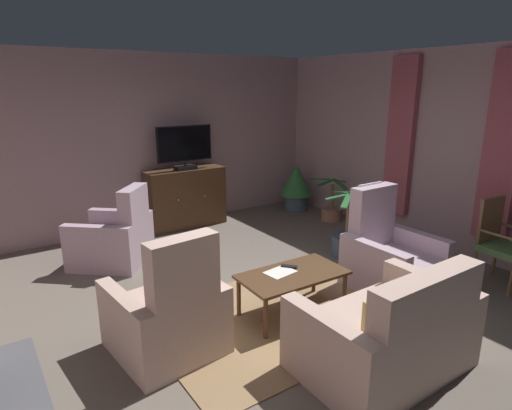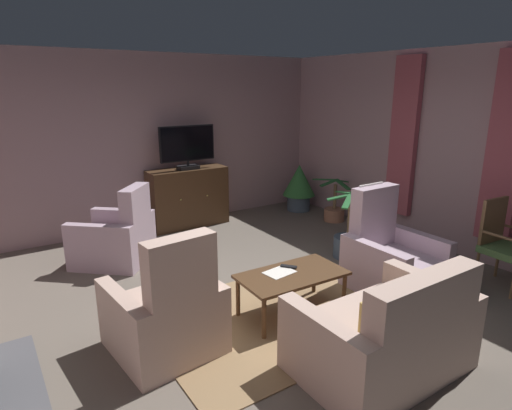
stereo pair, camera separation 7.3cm
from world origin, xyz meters
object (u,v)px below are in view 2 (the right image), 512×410
at_px(tv_cabinet, 188,199).
at_px(potted_plant_small_fern_corner, 348,243).
at_px(coffee_table, 292,278).
at_px(tv_remote, 289,267).
at_px(armchair_near_window, 166,316).
at_px(side_chair_tucked_against_wall, 503,243).
at_px(sofa_floral, 386,336).
at_px(television, 187,146).
at_px(potted_plant_leafy_by_curtain, 299,185).
at_px(folded_newspaper, 279,272).
at_px(armchair_angled_to_table, 116,239).
at_px(potted_plant_on_hearth_side, 334,211).
at_px(armchair_in_far_corner, 391,260).

xyz_separation_m(tv_cabinet, potted_plant_small_fern_corner, (1.24, -2.50, -0.26)).
height_order(coffee_table, tv_remote, tv_remote).
relative_size(armchair_near_window, side_chair_tucked_against_wall, 1.13).
bearing_deg(side_chair_tucked_against_wall, sofa_floral, -172.11).
relative_size(television, potted_plant_leafy_by_curtain, 1.07).
bearing_deg(armchair_near_window, side_chair_tucked_against_wall, -13.70).
relative_size(tv_cabinet, folded_newspaper, 4.37).
height_order(coffee_table, armchair_angled_to_table, armchair_angled_to_table).
xyz_separation_m(potted_plant_small_fern_corner, potted_plant_on_hearth_side, (0.99, 1.33, -0.04)).
bearing_deg(armchair_angled_to_table, sofa_floral, -71.72).
bearing_deg(sofa_floral, armchair_angled_to_table, 108.28).
bearing_deg(television, sofa_floral, -93.96).
bearing_deg(folded_newspaper, tv_remote, 8.91).
relative_size(side_chair_tucked_against_wall, potted_plant_on_hearth_side, 1.14).
bearing_deg(sofa_floral, tv_remote, 90.13).
height_order(tv_cabinet, armchair_near_window, armchair_near_window).
xyz_separation_m(tv_cabinet, folded_newspaper, (-0.46, -3.18, -0.01)).
height_order(potted_plant_leafy_by_curtain, potted_plant_on_hearth_side, potted_plant_leafy_by_curtain).
bearing_deg(tv_cabinet, armchair_angled_to_table, -148.50).
bearing_deg(tv_cabinet, sofa_floral, -93.91).
height_order(tv_cabinet, potted_plant_leafy_by_curtain, tv_cabinet).
distance_m(coffee_table, potted_plant_small_fern_corner, 1.79).
xyz_separation_m(tv_remote, side_chair_tucked_against_wall, (2.40, -0.96, 0.07)).
distance_m(television, sofa_floral, 4.50).
xyz_separation_m(tv_cabinet, potted_plant_on_hearth_side, (2.23, -1.16, -0.30)).
height_order(folded_newspaper, armchair_in_far_corner, armchair_in_far_corner).
bearing_deg(folded_newspaper, potted_plant_leafy_by_curtain, 40.56).
bearing_deg(side_chair_tucked_against_wall, potted_plant_small_fern_corner, 118.34).
distance_m(sofa_floral, potted_plant_on_hearth_side, 4.14).
height_order(television, armchair_near_window, television).
distance_m(television, potted_plant_small_fern_corner, 2.97).
distance_m(sofa_floral, potted_plant_leafy_by_curtain, 4.80).
xyz_separation_m(tv_cabinet, tv_remote, (-0.31, -3.14, -0.00)).
relative_size(folded_newspaper, armchair_angled_to_table, 0.24).
relative_size(sofa_floral, potted_plant_leafy_by_curtain, 1.61).
distance_m(potted_plant_small_fern_corner, potted_plant_leafy_by_curtain, 2.39).
bearing_deg(television, armchair_angled_to_table, -150.03).
relative_size(potted_plant_small_fern_corner, potted_plant_leafy_by_curtain, 1.08).
xyz_separation_m(side_chair_tucked_against_wall, potted_plant_leafy_by_curtain, (0.04, 3.79, -0.04)).
height_order(armchair_angled_to_table, potted_plant_small_fern_corner, armchair_angled_to_table).
bearing_deg(side_chair_tucked_against_wall, armchair_near_window, 166.30).
height_order(tv_remote, side_chair_tucked_against_wall, side_chair_tucked_against_wall).
height_order(television, folded_newspaper, television).
bearing_deg(armchair_near_window, armchair_angled_to_table, 84.58).
bearing_deg(tv_cabinet, tv_remote, -95.56).
bearing_deg(armchair_angled_to_table, armchair_near_window, -95.42).
bearing_deg(potted_plant_leafy_by_curtain, armchair_in_far_corner, -110.45).
bearing_deg(folded_newspaper, side_chair_tucked_against_wall, -27.10).
distance_m(armchair_in_far_corner, potted_plant_leafy_by_curtain, 3.34).
height_order(armchair_in_far_corner, potted_plant_leafy_by_curtain, armchair_in_far_corner).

